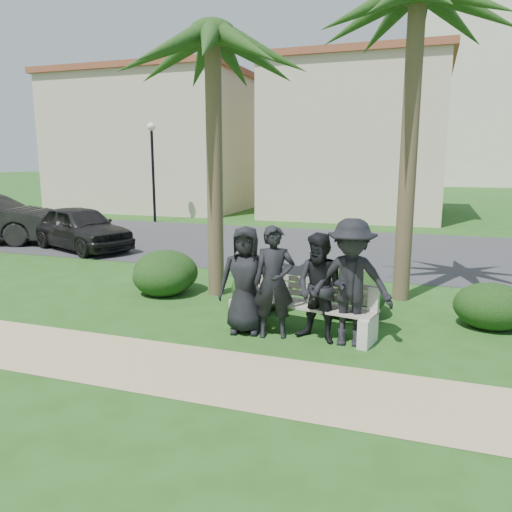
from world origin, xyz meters
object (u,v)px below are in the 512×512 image
object	(u,v)px
street_lamp	(152,154)
car_a	(81,228)
man_c	(320,288)
park_bench	(301,309)
man_a	(246,280)
palm_left	(213,38)
man_d	(351,283)
man_b	(274,282)

from	to	relation	value
street_lamp	car_a	bearing A→B (deg)	-78.35
man_c	car_a	distance (m)	10.14
park_bench	car_a	xyz separation A→B (m)	(-8.23, 5.04, 0.30)
street_lamp	man_a	world-z (taller)	street_lamp
street_lamp	man_c	distance (m)	15.88
park_bench	man_a	size ratio (longest dim) A/B	1.44
man_c	car_a	bearing A→B (deg)	162.89
street_lamp	man_c	xyz separation A→B (m)	(10.00, -12.16, -2.10)
park_bench	palm_left	distance (m)	5.39
man_c	man_d	xyz separation A→B (m)	(0.45, 0.01, 0.12)
man_a	car_a	bearing A→B (deg)	134.53
man_a	man_c	world-z (taller)	man_a
man_b	man_d	world-z (taller)	man_d
man_d	car_a	distance (m)	10.52
palm_left	man_a	bearing A→B (deg)	-55.01
man_c	palm_left	distance (m)	5.29
man_b	car_a	bearing A→B (deg)	127.51
man_a	man_c	size ratio (longest dim) A/B	1.03
street_lamp	man_d	bearing A→B (deg)	-49.29
car_a	man_a	bearing A→B (deg)	-103.78
man_c	car_a	xyz separation A→B (m)	(-8.60, 5.37, -0.17)
man_d	car_a	xyz separation A→B (m)	(-9.05, 5.36, -0.28)
man_a	man_d	xyz separation A→B (m)	(1.67, -0.01, 0.09)
street_lamp	man_c	bearing A→B (deg)	-50.56
street_lamp	man_d	world-z (taller)	street_lamp
street_lamp	man_a	size ratio (longest dim) A/B	2.48
park_bench	palm_left	world-z (taller)	palm_left
man_a	man_b	world-z (taller)	man_b
street_lamp	palm_left	distance (m)	12.76
park_bench	man_b	size ratio (longest dim) A/B	1.41
man_c	palm_left	bearing A→B (deg)	157.43
man_b	man_c	bearing A→B (deg)	-15.34
palm_left	car_a	bearing A→B (deg)	150.58
street_lamp	man_a	distance (m)	15.12
street_lamp	palm_left	bearing A→B (deg)	-53.93
park_bench	man_c	distance (m)	0.68
man_d	street_lamp	bearing A→B (deg)	123.87
man_a	man_c	bearing A→B (deg)	-10.63
man_b	man_c	xyz separation A→B (m)	(0.73, 0.03, -0.04)
man_b	palm_left	xyz separation A→B (m)	(-1.86, 2.02, 4.12)
man_a	man_d	bearing A→B (deg)	-9.85
man_c	palm_left	size ratio (longest dim) A/B	0.28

